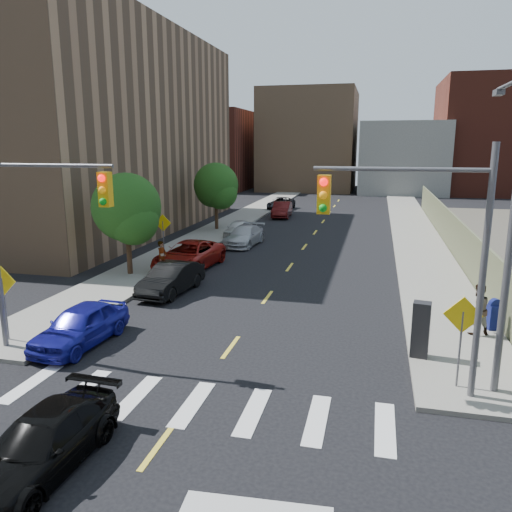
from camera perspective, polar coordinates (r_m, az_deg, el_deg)
The scene contains 29 objects.
ground at distance 11.34m, azimuth -15.71°, elevation -25.58°, with size 160.00×160.00×0.00m, color black.
sidewalk_nw at distance 51.16m, azimuth -0.58°, elevation 4.94°, with size 3.50×73.00×0.15m, color gray.
sidewalk_ne at distance 49.71m, azimuth 17.06°, elevation 4.16°, with size 3.50×73.00×0.15m, color gray.
fence_north at distance 36.43m, azimuth 21.21°, elevation 2.81°, with size 0.12×44.00×2.50m, color #6B6E4D.
building_nw at distance 46.17m, azimuth -22.32°, elevation 13.05°, with size 22.00×30.00×16.00m, color #8C6B4C.
bg_bldg_west at distance 82.11m, azimuth -5.46°, elevation 11.93°, with size 14.00×18.00×12.00m, color #592319.
bg_bldg_midwest at distance 80.36m, azimuth 6.14°, elevation 12.98°, with size 14.00×16.00×15.00m, color #8C6B4C.
bg_bldg_center at distance 77.74m, azimuth 16.35°, elevation 10.72°, with size 12.00×16.00×10.00m, color gray.
bg_bldg_east at distance 81.51m, azimuth 26.52°, elevation 12.10°, with size 18.00×18.00×16.00m, color #592319.
signal_nw at distance 17.50m, azimuth -24.25°, elevation 3.62°, with size 4.59×0.30×7.00m.
signal_ne at distance 13.91m, azimuth 18.71°, elevation 2.01°, with size 4.59×0.30×7.00m.
streetlight_ne at distance 15.06m, azimuth 27.06°, elevation 4.73°, with size 0.25×3.70×9.00m.
warn_sign_nw at distance 19.51m, azimuth -26.91°, elevation -3.42°, with size 1.06×0.06×2.83m.
warn_sign_ne at distance 15.19m, azimuth 22.48°, elevation -7.33°, with size 1.06×0.06×2.83m.
warn_sign_midwest at distance 30.74m, azimuth -10.58°, elevation 3.18°, with size 1.06×0.06×2.83m.
tree_west_near at distance 27.10m, azimuth -14.51°, elevation 4.92°, with size 3.66×3.64×5.52m.
tree_west_far at distance 40.87m, azimuth -4.57°, elevation 7.75°, with size 3.66×3.64×5.52m.
parked_car_blue at distance 18.74m, azimuth -19.41°, elevation -7.48°, with size 1.70×4.21×1.44m, color #1A1B93.
parked_car_black at distance 24.00m, azimuth -9.67°, elevation -2.56°, with size 1.51×4.34×1.43m, color black.
parked_car_red at distance 28.55m, azimuth -7.65°, elevation 0.07°, with size 2.57×5.57×1.55m, color maroon.
parked_car_silver at distance 34.93m, azimuth -1.36°, elevation 2.32°, with size 1.90×4.67×1.36m, color #AEB0B6.
parked_car_white at distance 38.23m, azimuth -2.04°, elevation 3.14°, with size 1.49×3.70×1.26m, color silver.
parked_car_maroon at distance 48.64m, azimuth 2.99°, elevation 5.32°, with size 1.58×4.54×1.49m, color #470E0E.
parked_car_grey at distance 54.51m, azimuth 2.87°, elevation 6.01°, with size 2.18×4.72×1.31m, color black.
black_sedan at distance 12.40m, azimuth -23.23°, elevation -19.07°, with size 1.74×4.28×1.24m, color black.
mailbox at distance 20.76m, azimuth 25.59°, elevation -6.04°, with size 0.57×0.50×1.19m.
payphone at distance 17.16m, azimuth 18.29°, elevation -7.99°, with size 0.55×0.45×1.85m, color black.
pedestrian_west at distance 27.10m, azimuth -10.68°, elevation -0.15°, with size 0.65×0.42×1.77m, color gray.
pedestrian_east at distance 19.85m, azimuth 23.97°, elevation -5.58°, with size 0.92×0.72×1.90m, color gray.
Camera 1 is at (4.70, -7.64, 6.93)m, focal length 35.00 mm.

